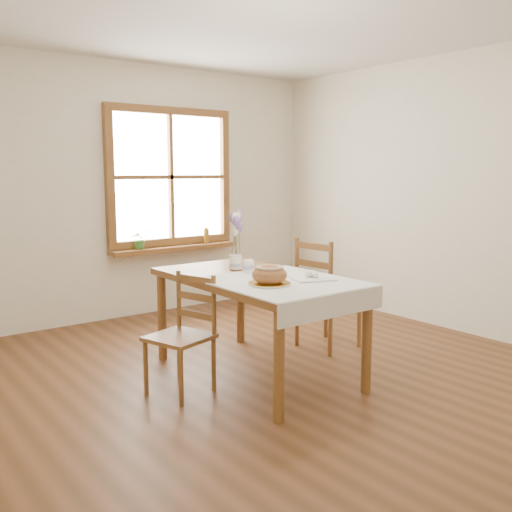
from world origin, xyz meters
The scene contains 18 objects.
ground centered at (0.00, 0.00, 0.00)m, with size 5.00×5.00×0.00m, color brown.
room_walls centered at (0.00, 0.00, 1.71)m, with size 4.60×5.10×2.65m.
window centered at (0.50, 2.47, 1.45)m, with size 1.46×0.08×1.46m.
window_sill centered at (0.50, 2.40, 0.69)m, with size 1.46×0.20×0.05m.
dining_table centered at (0.00, 0.30, 0.66)m, with size 0.90×1.60×0.75m.
table_linen centered at (0.00, 0.00, 0.76)m, with size 0.91×0.99×0.01m, color silver.
chair_left centered at (-0.64, 0.32, 0.41)m, with size 0.38×0.40×0.82m, color brown, non-canonical shape.
chair_right centered at (0.92, 0.47, 0.48)m, with size 0.44×0.46×0.95m, color brown, non-canonical shape.
bread_plate centered at (-0.15, -0.05, 0.77)m, with size 0.28×0.28×0.01m, color white.
bread_loaf centered at (-0.15, -0.05, 0.84)m, with size 0.24×0.24×0.13m, color #9D6337.
egg_napkin centered at (0.21, -0.08, 0.77)m, with size 0.28×0.24×0.01m, color silver.
eggs centered at (0.21, -0.08, 0.80)m, with size 0.22×0.20×0.05m, color white, non-canonical shape.
salt_shaker centered at (-0.01, 0.39, 0.81)m, with size 0.06×0.06×0.11m, color white.
pepper_shaker centered at (0.05, 0.42, 0.81)m, with size 0.05×0.05×0.10m, color white.
flower_vase centered at (0.04, 0.61, 0.80)m, with size 0.10×0.10×0.11m, color white.
lavender_bouquet centered at (0.04, 0.61, 1.02)m, with size 0.17×0.17×0.33m, color #8361AD, non-canonical shape.
potted_plant centered at (0.09, 2.40, 0.80)m, with size 0.19×0.21×0.16m, color #3F7A30.
amber_bottle centered at (0.90, 2.40, 0.80)m, with size 0.06×0.06×0.18m, color #9C661C.
Camera 1 is at (-2.49, -2.98, 1.52)m, focal length 40.00 mm.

